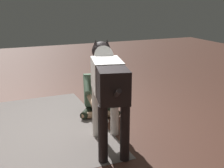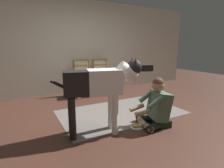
{
  "view_description": "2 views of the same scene",
  "coord_description": "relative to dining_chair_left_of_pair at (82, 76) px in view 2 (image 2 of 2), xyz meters",
  "views": [
    {
      "loc": [
        -3.48,
        1.01,
        1.67
      ],
      "look_at": [
        0.03,
        -0.47,
        0.56
      ],
      "focal_mm": 48.11,
      "sensor_mm": 36.0,
      "label": 1
    },
    {
      "loc": [
        -1.55,
        -2.57,
        1.32
      ],
      "look_at": [
        -0.26,
        -0.21,
        0.75
      ],
      "focal_mm": 28.55,
      "sensor_mm": 36.0,
      "label": 2
    }
  ],
  "objects": [
    {
      "name": "person_sitting_on_floor",
      "position": [
        0.43,
        -2.46,
        -0.2
      ],
      "size": [
        0.7,
        0.57,
        0.83
      ],
      "color": "black",
      "rests_on": "ground"
    },
    {
      "name": "hot_dog_on_plate",
      "position": [
        0.1,
        -2.38,
        -0.52
      ],
      "size": [
        0.21,
        0.21,
        0.06
      ],
      "color": "silver",
      "rests_on": "ground"
    },
    {
      "name": "back_wall",
      "position": [
        -0.03,
        0.45,
        0.76
      ],
      "size": [
        8.24,
        0.1,
        2.6
      ],
      "primitive_type": "cube",
      "color": "beige",
      "rests_on": "ground"
    },
    {
      "name": "dining_chair_right_of_pair",
      "position": [
        0.58,
        0.0,
        0.0
      ],
      "size": [
        0.47,
        0.47,
        0.98
      ],
      "color": "brown",
      "rests_on": "ground"
    },
    {
      "name": "dining_chair_left_of_pair",
      "position": [
        0.0,
        0.0,
        0.0
      ],
      "size": [
        0.54,
        0.54,
        0.98
      ],
      "color": "brown",
      "rests_on": "ground"
    },
    {
      "name": "ground_plane",
      "position": [
        -0.03,
        -2.03,
        -0.54
      ],
      "size": [
        14.27,
        14.27,
        0.0
      ],
      "primitive_type": "plane",
      "color": "#46291F"
    },
    {
      "name": "area_rug",
      "position": [
        0.25,
        -1.64,
        -0.54
      ],
      "size": [
        2.45,
        1.46,
        0.01
      ],
      "primitive_type": "cube",
      "color": "#69615D",
      "rests_on": "ground"
    },
    {
      "name": "large_dog",
      "position": [
        -0.48,
        -2.24,
        0.22
      ],
      "size": [
        1.52,
        0.52,
        1.15
      ],
      "color": "white",
      "rests_on": "ground"
    }
  ]
}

